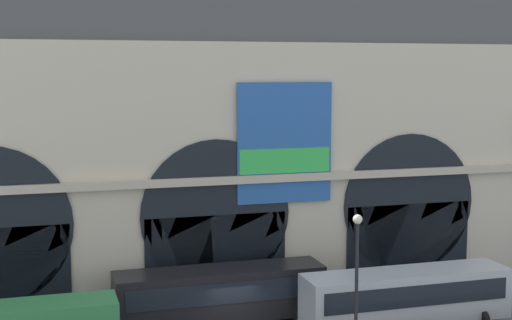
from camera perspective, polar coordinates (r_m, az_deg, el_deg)
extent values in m
cube|color=beige|center=(42.47, -3.77, -1.10)|extent=(49.44, 4.13, 14.91)
cube|color=#4C4C4C|center=(42.44, -3.97, 11.03)|extent=(49.44, 3.53, 3.03)
cube|color=black|center=(41.39, -3.06, -7.97)|extent=(7.93, 0.20, 5.49)
cylinder|color=black|center=(40.77, -3.09, -4.24)|extent=(8.35, 0.20, 8.35)
cube|color=black|center=(45.51, 11.60, -6.72)|extent=(7.93, 0.20, 5.49)
cylinder|color=black|center=(44.94, 11.69, -3.32)|extent=(8.35, 0.20, 8.35)
cube|color=#2659A5|center=(41.16, 2.23, 1.32)|extent=(5.48, 0.12, 6.71)
cube|color=green|center=(41.20, 2.26, -0.06)|extent=(5.27, 0.04, 1.38)
cube|color=#C0B49A|center=(40.34, -3.07, -1.60)|extent=(49.44, 0.50, 0.44)
cube|color=black|center=(39.40, -2.79, -10.18)|extent=(11.00, 2.50, 2.60)
cube|color=black|center=(38.12, -2.33, -10.23)|extent=(10.12, 0.04, 1.10)
cylinder|color=black|center=(40.17, -8.63, -11.86)|extent=(0.28, 1.00, 1.00)
cylinder|color=black|center=(39.83, 3.12, -11.96)|extent=(0.28, 1.00, 1.00)
cylinder|color=black|center=(41.85, 2.06, -11.00)|extent=(0.28, 1.00, 1.00)
cube|color=#ADB2B7|center=(39.70, 11.47, -10.18)|extent=(11.00, 2.50, 2.60)
cube|color=black|center=(38.53, 12.38, -10.20)|extent=(10.12, 0.04, 1.10)
cylinder|color=black|center=(39.50, 5.59, -12.15)|extent=(0.28, 1.00, 1.00)
cylinder|color=black|center=(41.09, 17.03, -11.66)|extent=(0.28, 1.00, 1.00)
cylinder|color=black|center=(42.88, 15.34, -10.81)|extent=(0.28, 1.00, 1.00)
cylinder|color=black|center=(34.82, 7.72, -10.07)|extent=(0.16, 0.16, 6.50)
sphere|color=#F2EDCC|center=(33.98, 7.82, -4.54)|extent=(0.44, 0.44, 0.44)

